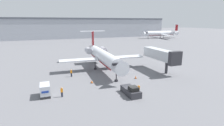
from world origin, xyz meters
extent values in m
plane|color=slate|center=(0.00, 0.00, 0.00)|extent=(600.00, 600.00, 0.00)
cube|color=#9EA3AD|center=(0.00, 120.00, 7.45)|extent=(180.00, 16.00, 14.90)
cube|color=#4C515B|center=(0.00, 120.00, 15.50)|extent=(180.00, 16.80, 1.20)
cylinder|color=silver|center=(0.62, 17.42, 3.77)|extent=(4.18, 21.92, 3.17)
cone|color=silver|center=(0.06, 5.27, 3.77)|extent=(3.28, 2.68, 3.17)
cube|color=black|center=(0.11, 6.28, 4.33)|extent=(2.72, 0.82, 0.44)
cone|color=silver|center=(1.21, 30.05, 3.77)|extent=(3.01, 3.61, 2.85)
cube|color=maroon|center=(0.62, 17.42, 2.75)|extent=(3.76, 19.73, 0.20)
cube|color=silver|center=(7.31, 18.20, 3.06)|extent=(10.25, 3.42, 0.36)
cube|color=silver|center=(-5.96, 18.82, 3.06)|extent=(10.25, 3.42, 0.36)
cylinder|color=#ADADB7|center=(3.48, 26.45, 4.17)|extent=(2.02, 3.25, 1.88)
cylinder|color=#ADADB7|center=(-1.37, 26.68, 4.17)|extent=(2.02, 3.25, 1.88)
cube|color=maroon|center=(1.25, 30.74, 7.66)|extent=(0.34, 2.21, 4.60)
cube|color=silver|center=(1.25, 30.74, 9.96)|extent=(8.35, 2.18, 0.20)
cylinder|color=black|center=(0.16, 7.53, 1.10)|extent=(0.24, 0.24, 2.19)
cylinder|color=black|center=(0.16, 7.53, 0.20)|extent=(0.80, 0.80, 0.40)
cylinder|color=black|center=(-1.35, 19.20, 1.10)|extent=(0.24, 0.24, 2.19)
cylinder|color=black|center=(-1.35, 19.20, 0.20)|extent=(0.80, 0.80, 0.40)
cylinder|color=black|center=(2.76, 19.01, 1.10)|extent=(0.24, 0.24, 2.19)
cylinder|color=black|center=(2.76, 19.01, 0.20)|extent=(0.80, 0.80, 0.40)
cube|color=#2D2D33|center=(-0.16, -0.05, 0.59)|extent=(2.04, 4.76, 1.18)
cube|color=black|center=(-0.16, -1.09, 1.53)|extent=(1.43, 1.71, 0.70)
cube|color=black|center=(-0.16, 2.24, 0.41)|extent=(1.83, 0.30, 0.71)
cube|color=#232326|center=(-14.73, 4.91, 0.23)|extent=(1.67, 3.05, 0.45)
cube|color=#B7BCC6|center=(-14.73, 4.91, 1.34)|extent=(1.67, 3.05, 1.78)
cube|color=navy|center=(-14.73, 3.37, 1.34)|extent=(1.17, 0.04, 0.36)
cube|color=#232838|center=(1.47, -0.11, 0.40)|extent=(0.32, 0.20, 0.80)
cube|color=orange|center=(1.47, -0.11, 1.11)|extent=(0.40, 0.24, 0.63)
sphere|color=tan|center=(1.47, -0.11, 1.55)|extent=(0.23, 0.23, 0.23)
cube|color=#232838|center=(-8.64, 14.75, 0.45)|extent=(0.32, 0.20, 0.90)
cube|color=orange|center=(-8.64, 14.75, 1.26)|extent=(0.40, 0.24, 0.71)
sphere|color=tan|center=(-8.64, 14.75, 1.74)|extent=(0.26, 0.26, 0.26)
cube|color=#232838|center=(-12.00, 3.45, 0.44)|extent=(0.32, 0.20, 0.88)
cube|color=orange|center=(-12.00, 3.45, 1.23)|extent=(0.40, 0.24, 0.70)
sphere|color=tan|center=(-12.00, 3.45, 1.71)|extent=(0.26, 0.26, 0.26)
cube|color=black|center=(-5.21, 8.55, 0.02)|extent=(0.58, 0.58, 0.04)
cone|color=orange|center=(-5.21, 8.55, 0.34)|extent=(0.42, 0.42, 0.60)
cube|color=black|center=(5.21, 7.74, 0.02)|extent=(0.51, 0.51, 0.04)
cone|color=orange|center=(5.21, 7.74, 0.38)|extent=(0.36, 0.36, 0.69)
cylinder|color=silver|center=(74.43, 92.63, 3.89)|extent=(23.27, 7.27, 3.94)
cone|color=silver|center=(61.52, 94.55, 3.89)|extent=(3.70, 4.36, 3.94)
cube|color=black|center=(62.77, 94.36, 4.58)|extent=(1.18, 3.42, 0.44)
cone|color=silver|center=(87.92, 90.63, 3.89)|extent=(4.81, 4.15, 3.55)
cube|color=maroon|center=(74.43, 92.63, 2.61)|extent=(20.94, 6.54, 0.20)
cube|color=silver|center=(74.30, 84.01, 3.00)|extent=(5.10, 13.49, 0.36)
cube|color=silver|center=(76.82, 100.92, 3.00)|extent=(5.10, 13.49, 0.36)
cylinder|color=#ADADB7|center=(83.54, 88.38, 4.38)|extent=(3.26, 2.42, 2.00)
cylinder|color=#ADADB7|center=(84.38, 94.05, 4.38)|extent=(3.26, 2.42, 2.00)
cube|color=maroon|center=(88.77, 90.50, 8.36)|extent=(2.21, 0.56, 5.00)
cube|color=silver|center=(88.77, 90.50, 10.86)|extent=(3.10, 9.17, 0.20)
cylinder|color=black|center=(64.07, 94.17, 0.96)|extent=(0.24, 0.24, 1.92)
cylinder|color=black|center=(64.07, 94.17, 0.20)|extent=(0.80, 0.80, 0.40)
cylinder|color=black|center=(76.53, 94.91, 0.96)|extent=(0.24, 0.24, 1.92)
cylinder|color=black|center=(76.53, 94.91, 0.20)|extent=(0.80, 0.80, 0.40)
cylinder|color=black|center=(75.78, 89.84, 0.96)|extent=(0.24, 0.24, 1.92)
cylinder|color=black|center=(75.78, 89.84, 0.20)|extent=(0.80, 0.80, 0.40)
cylinder|color=#2D2D33|center=(14.63, 8.66, 1.60)|extent=(0.70, 0.70, 3.20)
cube|color=#B2B7BC|center=(14.63, 12.11, 4.50)|extent=(2.60, 11.49, 2.60)
cube|color=#2D2D33|center=(14.63, 5.77, 4.50)|extent=(3.20, 1.20, 3.38)
camera|label=1|loc=(-14.21, -26.65, 13.01)|focal=28.00mm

